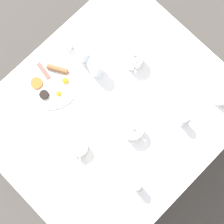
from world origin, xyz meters
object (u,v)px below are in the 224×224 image
teacup_with_saucer_left (79,148)px  salt_grinder (137,187)px  spoon_for_tea (164,89)px  teapot_near (133,58)px  fork_spare (43,133)px  water_glass_short (83,53)px  fork_by_plate (57,182)px  teacup_with_saucer_right (220,97)px  breakfast_plate (52,82)px  water_glass_tall (96,67)px  pepper_grinder (184,120)px  knife_by_plate (131,19)px  creamer_jug (68,42)px  teapot_far (132,130)px

teacup_with_saucer_left → salt_grinder: size_ratio=1.31×
salt_grinder → spoon_for_tea: bearing=117.8°
teapot_near → fork_spare: 0.59m
water_glass_short → fork_by_plate: (0.36, -0.54, -0.05)m
teacup_with_saucer_right → salt_grinder: bearing=-89.3°
breakfast_plate → teacup_with_saucer_right: teacup_with_saucer_right is taller
salt_grinder → breakfast_plate: bearing=174.5°
breakfast_plate → teacup_with_saucer_right: 0.86m
water_glass_tall → spoon_for_tea: size_ratio=0.84×
water_glass_short → salt_grinder: size_ratio=0.93×
breakfast_plate → pepper_grinder: pepper_grinder is taller
knife_by_plate → teapot_near: bearing=-42.5°
fork_by_plate → spoon_for_tea: same height
water_glass_short → fork_spare: (0.14, -0.42, -0.05)m
creamer_jug → spoon_for_tea: size_ratio=0.61×
teapot_near → knife_by_plate: size_ratio=0.75×
water_glass_tall → fork_by_plate: bearing=-63.5°
water_glass_tall → spoon_for_tea: bearing=29.8°
pepper_grinder → salt_grinder: size_ratio=1.00×
fork_spare → water_glass_tall: bearing=95.9°
creamer_jug → knife_by_plate: bearing=68.5°
teapot_far → teacup_with_saucer_right: size_ratio=1.16×
creamer_jug → teapot_far: bearing=-9.3°
teapot_far → fork_spare: bearing=-136.3°
water_glass_tall → fork_spare: bearing=-84.1°
teapot_far → spoon_for_tea: bearing=94.2°
water_glass_tall → water_glass_short: (-0.10, 0.01, -0.01)m
creamer_jug → salt_grinder: (0.76, -0.27, 0.04)m
water_glass_short → creamer_jug: water_glass_short is taller
teacup_with_saucer_right → water_glass_tall: (-0.55, -0.34, 0.04)m
water_glass_short → spoon_for_tea: bearing=22.7°
teapot_near → spoon_for_tea: 0.22m
water_glass_tall → teacup_with_saucer_right: bearing=32.0°
water_glass_short → fork_by_plate: bearing=-56.0°
creamer_jug → fork_spare: 0.49m
teapot_near → fork_by_plate: teapot_near is taller
teapot_near → pepper_grinder: bearing=30.1°
breakfast_plate → fork_by_plate: (0.38, -0.33, -0.01)m
spoon_for_tea → creamer_jug: bearing=-160.8°
creamer_jug → salt_grinder: salt_grinder is taller
fork_by_plate → spoon_for_tea: bearing=86.0°
water_glass_tall → salt_grinder: bearing=-25.9°
teapot_near → pepper_grinder: (0.40, -0.05, 0.02)m
teapot_near → water_glass_tall: 0.20m
teacup_with_saucer_right → fork_spare: (-0.50, -0.76, -0.02)m
teacup_with_saucer_right → pepper_grinder: size_ratio=1.31×
teapot_far → creamer_jug: 0.57m
teapot_near → creamer_jug: 0.35m
teapot_far → teacup_with_saucer_right: teapot_far is taller
creamer_jug → salt_grinder: bearing=-19.4°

